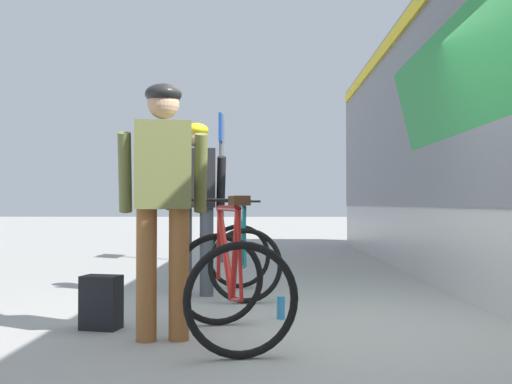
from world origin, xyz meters
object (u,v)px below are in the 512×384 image
(water_bottle_near_the_bikes, at_px, (281,308))
(water_bottle_by_the_backpack, at_px, (113,312))
(cyclist_near_in_dark, at_px, (196,192))
(backpack_on_platform, at_px, (101,302))
(platform_sign_post, at_px, (221,162))
(bicycle_near_teal, at_px, (242,256))
(cyclist_far_in_olive, at_px, (163,187))
(bicycle_far_red, at_px, (229,282))

(water_bottle_near_the_bikes, relative_size, water_bottle_by_the_backpack, 0.92)
(cyclist_near_in_dark, bearing_deg, backpack_on_platform, -107.84)
(water_bottle_near_the_bikes, xyz_separation_m, platform_sign_post, (-0.84, 4.71, 1.53))
(bicycle_near_teal, xyz_separation_m, water_bottle_by_the_backpack, (-0.94, -1.51, -0.30))
(backpack_on_platform, relative_size, water_bottle_near_the_bikes, 2.18)
(cyclist_far_in_olive, relative_size, backpack_on_platform, 4.40)
(cyclist_far_in_olive, bearing_deg, bicycle_near_teal, 77.21)
(bicycle_near_teal, relative_size, water_bottle_near_the_bikes, 6.21)
(bicycle_far_red, bearing_deg, backpack_on_platform, 160.43)
(platform_sign_post, bearing_deg, water_bottle_near_the_bikes, -79.86)
(cyclist_near_in_dark, xyz_separation_m, bicycle_near_teal, (0.47, 0.06, -0.65))
(backpack_on_platform, xyz_separation_m, water_bottle_by_the_backpack, (0.04, 0.16, -0.10))
(bicycle_near_teal, height_order, water_bottle_by_the_backpack, bicycle_near_teal)
(water_bottle_near_the_bikes, bearing_deg, bicycle_near_teal, 106.60)
(cyclist_far_in_olive, bearing_deg, backpack_on_platform, 145.54)
(bicycle_near_teal, distance_m, platform_sign_post, 3.71)
(cyclist_near_in_dark, xyz_separation_m, backpack_on_platform, (-0.52, -1.61, -0.85))
(cyclist_far_in_olive, xyz_separation_m, bicycle_near_teal, (0.46, 2.02, -0.65))
(cyclist_near_in_dark, bearing_deg, water_bottle_by_the_backpack, -108.06)
(cyclist_near_in_dark, relative_size, bicycle_near_teal, 1.54)
(bicycle_far_red, distance_m, water_bottle_near_the_bikes, 0.91)
(cyclist_near_in_dark, bearing_deg, bicycle_near_teal, 7.06)
(water_bottle_by_the_backpack, bearing_deg, bicycle_far_red, -28.40)
(cyclist_far_in_olive, bearing_deg, platform_sign_post, 90.14)
(water_bottle_near_the_bikes, xyz_separation_m, water_bottle_by_the_backpack, (-1.31, -0.27, 0.01))
(platform_sign_post, bearing_deg, cyclist_far_in_olive, -89.86)
(bicycle_near_teal, distance_m, backpack_on_platform, 1.94)
(bicycle_near_teal, relative_size, bicycle_far_red, 0.95)
(water_bottle_by_the_backpack, bearing_deg, platform_sign_post, 84.66)
(cyclist_far_in_olive, height_order, platform_sign_post, platform_sign_post)
(platform_sign_post, bearing_deg, cyclist_near_in_dark, -89.89)
(cyclist_far_in_olive, xyz_separation_m, water_bottle_by_the_backpack, (-0.48, 0.52, -0.95))
(cyclist_far_in_olive, relative_size, water_bottle_by_the_backpack, 8.85)
(cyclist_far_in_olive, relative_size, bicycle_far_red, 1.47)
(cyclist_near_in_dark, height_order, bicycle_far_red, cyclist_near_in_dark)
(cyclist_far_in_olive, xyz_separation_m, bicycle_far_red, (0.45, 0.01, -0.65))
(water_bottle_near_the_bikes, height_order, water_bottle_by_the_backpack, water_bottle_by_the_backpack)
(backpack_on_platform, xyz_separation_m, water_bottle_near_the_bikes, (1.35, 0.42, -0.11))
(water_bottle_near_the_bikes, bearing_deg, bicycle_far_red, -116.11)
(cyclist_far_in_olive, distance_m, bicycle_near_teal, 2.17)
(cyclist_near_in_dark, height_order, water_bottle_near_the_bikes, cyclist_near_in_dark)
(cyclist_near_in_dark, bearing_deg, water_bottle_near_the_bikes, -54.76)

